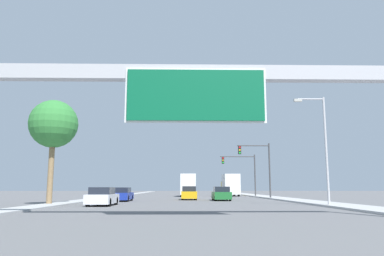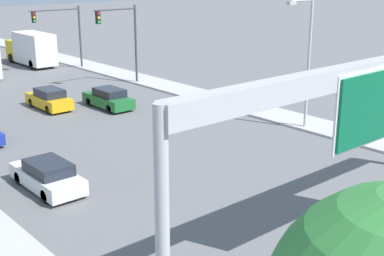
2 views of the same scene
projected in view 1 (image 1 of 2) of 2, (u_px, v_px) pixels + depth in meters
sidewalk_right at (260, 196)px, 58.60m from camera, size 3.00×120.00×0.15m
median_strip_left at (119, 196)px, 58.17m from camera, size 2.00×120.00×0.15m
sign_gantry at (196, 88)px, 17.76m from camera, size 20.27×0.73×7.20m
car_near_center at (221, 194)px, 40.85m from camera, size 1.81×4.62×1.50m
car_far_right at (189, 193)px, 43.42m from camera, size 1.75×4.48×1.55m
car_mid_center at (122, 195)px, 38.88m from camera, size 1.74×4.72×1.41m
car_near_left at (103, 197)px, 29.53m from camera, size 1.83×4.64×1.43m
truck_box_primary at (230, 185)px, 61.55m from camera, size 2.41×7.92×3.52m
truck_box_secondary at (188, 185)px, 58.77m from camera, size 2.30×8.22×3.44m
traffic_light_near_intersection at (260, 162)px, 47.42m from camera, size 4.19×0.32×6.98m
traffic_light_mid_block at (244, 168)px, 57.24m from camera, size 5.41×0.32×6.39m
palm_tree_background at (53, 125)px, 30.78m from camera, size 3.94×3.94×8.56m
street_lamp_right at (322, 141)px, 28.78m from camera, size 2.42×0.28×8.40m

